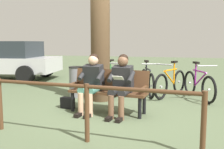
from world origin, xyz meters
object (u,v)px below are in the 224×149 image
(bicycle_black, at_px, (198,85))
(bicycle_orange, at_px, (147,82))
(person_reading, at_px, (121,82))
(litter_bin, at_px, (76,82))
(bench, at_px, (109,88))
(handbag, at_px, (68,103))
(bicycle_red, at_px, (122,81))
(bicycle_green, at_px, (171,83))
(bicycle_purple, at_px, (106,80))
(parked_car, at_px, (4,59))
(tree_trunk, at_px, (100,20))
(person_companion, at_px, (92,80))

(bicycle_black, relative_size, bicycle_orange, 0.97)
(person_reading, height_order, litter_bin, person_reading)
(bench, xyz_separation_m, person_reading, (-0.31, 0.19, 0.16))
(handbag, height_order, bicycle_red, bicycle_red)
(person_reading, xyz_separation_m, bicycle_black, (-1.50, -1.98, -0.31))
(bicycle_green, bearing_deg, bicycle_orange, -71.20)
(bicycle_green, bearing_deg, person_reading, 2.27)
(bicycle_green, height_order, bicycle_purple, same)
(parked_car, bearing_deg, bicycle_purple, 155.50)
(bicycle_black, relative_size, bicycle_green, 0.99)
(bench, bearing_deg, litter_bin, -36.96)
(person_reading, distance_m, bicycle_purple, 2.41)
(handbag, distance_m, bicycle_red, 2.07)
(bench, relative_size, litter_bin, 2.03)
(person_reading, height_order, handbag, person_reading)
(handbag, height_order, bicycle_orange, bicycle_orange)
(litter_bin, bearing_deg, bicycle_green, -161.61)
(tree_trunk, bearing_deg, handbag, 65.53)
(litter_bin, bearing_deg, bicycle_black, -167.33)
(bicycle_green, bearing_deg, bicycle_red, -67.12)
(bicycle_green, distance_m, parked_car, 6.52)
(bench, relative_size, handbag, 5.44)
(bicycle_green, bearing_deg, litter_bin, -48.33)
(person_reading, distance_m, tree_trunk, 1.90)
(bicycle_green, distance_m, bicycle_red, 1.32)
(person_companion, bearing_deg, handbag, -7.53)
(bicycle_red, bearing_deg, parked_car, -99.18)
(person_reading, bearing_deg, parked_car, -27.13)
(handbag, bearing_deg, bicycle_black, -146.77)
(person_companion, relative_size, bicycle_orange, 0.75)
(litter_bin, height_order, bicycle_black, bicycle_black)
(person_reading, bearing_deg, bicycle_red, -71.77)
(handbag, relative_size, litter_bin, 0.37)
(person_reading, relative_size, bicycle_purple, 0.77)
(litter_bin, xyz_separation_m, parked_car, (4.00, -2.11, 0.37))
(person_companion, height_order, parked_car, parked_car)
(bench, relative_size, parked_car, 0.37)
(person_reading, distance_m, person_companion, 0.64)
(bicycle_purple, distance_m, parked_car, 4.74)
(bench, distance_m, parked_car, 6.18)
(handbag, height_order, tree_trunk, tree_trunk)
(tree_trunk, xyz_separation_m, bicycle_green, (-1.63, -0.96, -1.59))
(bench, distance_m, bicycle_orange, 2.01)
(person_reading, height_order, bicycle_red, person_reading)
(bicycle_red, distance_m, bicycle_purple, 0.51)
(bench, distance_m, handbag, 1.03)
(handbag, distance_m, litter_bin, 1.19)
(tree_trunk, relative_size, parked_car, 0.88)
(person_companion, bearing_deg, parked_car, -29.93)
(person_reading, height_order, bicycle_purple, person_reading)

